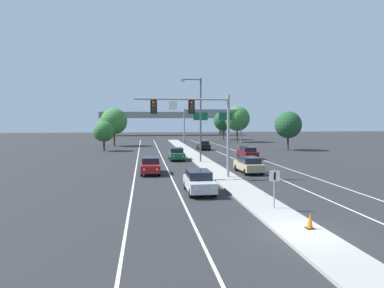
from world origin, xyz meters
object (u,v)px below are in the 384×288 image
object	(u,v)px
tree_far_right_c	(224,121)
tree_far_left_a	(114,121)
car_oncoming_silver	(199,181)
traffic_cone_median_nose	(310,221)
street_lamp_median	(199,115)
car_oncoming_red	(151,165)
highway_sign_gantry	(213,115)
car_receding_darkred	(248,152)
median_sign_post	(274,183)
car_receding_tan	(249,165)
tree_far_right_a	(288,125)
overhead_signal_mast	(198,118)
tree_far_left_b	(104,132)
car_receding_black	(203,145)
tree_far_right_b	(237,119)
car_oncoming_green	(176,154)

from	to	relation	value
tree_far_right_c	tree_far_left_a	bearing A→B (deg)	-144.13
car_oncoming_silver	traffic_cone_median_nose	world-z (taller)	car_oncoming_silver
street_lamp_median	car_oncoming_red	xyz separation A→B (m)	(-5.91, -7.88, -4.97)
car_oncoming_red	highway_sign_gantry	world-z (taller)	highway_sign_gantry
car_receding_darkred	traffic_cone_median_nose	size ratio (longest dim) A/B	6.05
median_sign_post	car_receding_tan	size ratio (longest dim) A/B	0.49
tree_far_right_a	tree_far_right_c	bearing A→B (deg)	96.72
median_sign_post	car_oncoming_silver	world-z (taller)	median_sign_post
car_receding_darkred	car_oncoming_silver	bearing A→B (deg)	-115.18
car_receding_darkred	overhead_signal_mast	bearing A→B (deg)	-120.64
car_oncoming_silver	car_oncoming_red	world-z (taller)	same
traffic_cone_median_nose	tree_far_left_b	world-z (taller)	tree_far_left_b
highway_sign_gantry	tree_far_left_a	xyz separation A→B (m)	(-21.11, -6.88, -1.29)
traffic_cone_median_nose	tree_far_left_a	xyz separation A→B (m)	(-13.41, 55.38, 4.36)
tree_far_right_c	tree_far_left_b	bearing A→B (deg)	-132.21
median_sign_post	tree_far_left_b	distance (m)	42.98
overhead_signal_mast	traffic_cone_median_nose	world-z (taller)	overhead_signal_mast
traffic_cone_median_nose	highway_sign_gantry	xyz separation A→B (m)	(7.71, 62.26, 5.66)
median_sign_post	traffic_cone_median_nose	xyz separation A→B (m)	(0.24, -3.92, -1.08)
car_oncoming_silver	traffic_cone_median_nose	size ratio (longest dim) A/B	6.04
car_oncoming_silver	car_receding_darkred	bearing A→B (deg)	64.82
tree_far_right_c	tree_far_right_a	size ratio (longest dim) A/B	1.14
overhead_signal_mast	car_receding_darkred	xyz separation A→B (m)	(9.00, 15.19, -4.55)
car_oncoming_red	car_receding_darkred	distance (m)	17.39
highway_sign_gantry	tree_far_right_a	distance (m)	22.25
car_oncoming_silver	traffic_cone_median_nose	distance (m)	10.07
car_oncoming_red	car_receding_tan	distance (m)	9.53
car_receding_black	tree_far_right_a	bearing A→B (deg)	-10.14
tree_far_left_b	overhead_signal_mast	bearing A→B (deg)	-69.10
tree_far_right_b	tree_far_right_a	bearing A→B (deg)	-82.53
car_receding_tan	highway_sign_gantry	distance (m)	44.98
overhead_signal_mast	car_oncoming_red	size ratio (longest dim) A/B	1.83
street_lamp_median	car_receding_darkred	distance (m)	9.43
street_lamp_median	tree_far_left_a	world-z (taller)	street_lamp_median
tree_far_left_a	tree_far_right_c	xyz separation A→B (m)	(26.26, 18.98, 0.02)
car_oncoming_silver	tree_far_right_b	bearing A→B (deg)	72.29
car_receding_black	tree_far_right_b	size ratio (longest dim) A/B	0.54
overhead_signal_mast	tree_far_left_b	size ratio (longest dim) A/B	1.66
car_oncoming_red	tree_far_right_c	xyz separation A→B (m)	(19.85, 55.62, 4.06)
street_lamp_median	traffic_cone_median_nose	world-z (taller)	street_lamp_median
street_lamp_median	car_receding_darkred	bearing A→B (deg)	26.69
traffic_cone_median_nose	tree_far_right_b	size ratio (longest dim) A/B	0.09
car_receding_tan	tree_far_right_b	world-z (taller)	tree_far_right_b
tree_far_left_a	tree_far_right_b	distance (m)	28.56
car_oncoming_red	tree_far_left_a	distance (m)	37.42
tree_far_right_c	car_oncoming_green	bearing A→B (deg)	-110.12
street_lamp_median	car_receding_tan	world-z (taller)	street_lamp_median
car_oncoming_red	car_receding_black	distance (m)	27.47
car_oncoming_silver	tree_far_right_b	size ratio (longest dim) A/B	0.54
median_sign_post	car_receding_black	xyz separation A→B (m)	(2.74, 40.59, -0.77)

